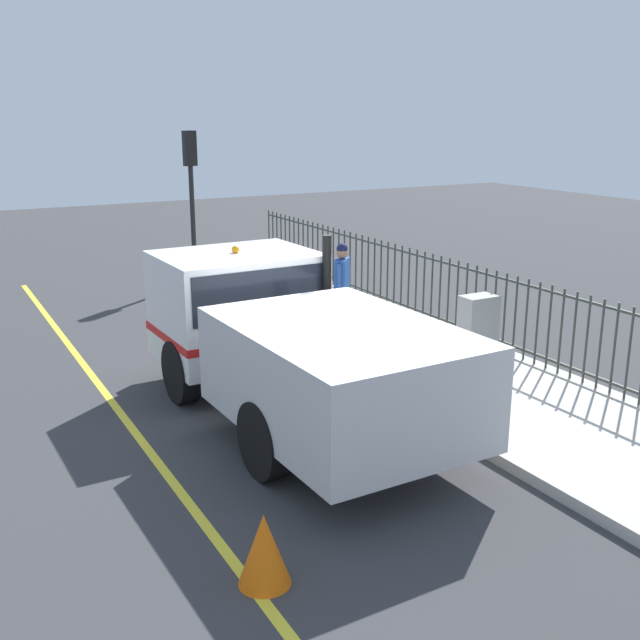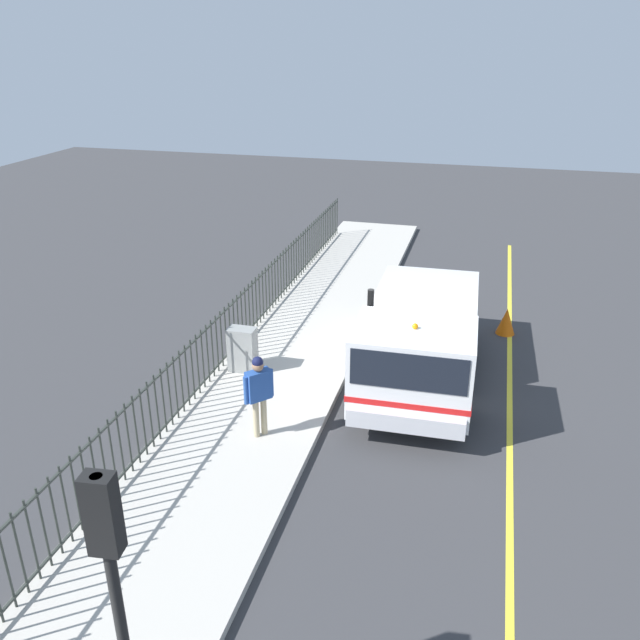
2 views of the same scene
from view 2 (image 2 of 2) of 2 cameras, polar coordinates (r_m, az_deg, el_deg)
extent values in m
plane|color=#38383A|center=(15.51, 8.12, -4.89)|extent=(54.86, 54.86, 0.00)
cube|color=#B7B2A8|center=(16.02, -2.64, -3.36)|extent=(3.08, 24.94, 0.15)
cube|color=yellow|center=(15.47, 16.20, -5.73)|extent=(0.12, 22.44, 0.01)
cube|color=white|center=(13.10, 8.07, -4.06)|extent=(2.42, 1.90, 1.66)
cube|color=black|center=(12.93, 8.16, -2.63)|extent=(2.23, 1.93, 0.73)
cube|color=silver|center=(15.98, 9.17, 0.36)|extent=(2.46, 3.50, 1.26)
cube|color=silver|center=(12.58, 7.42, -8.88)|extent=(2.25, 0.26, 0.36)
cube|color=red|center=(13.27, 7.98, -5.46)|extent=(2.44, 1.91, 0.12)
cylinder|color=black|center=(13.72, 12.44, -7.03)|extent=(0.33, 0.97, 0.96)
cylinder|color=black|center=(13.85, 3.59, -6.14)|extent=(0.33, 0.97, 0.96)
cylinder|color=black|center=(16.21, 12.77, -2.03)|extent=(0.33, 0.97, 0.96)
cylinder|color=black|center=(16.33, 5.32, -1.32)|extent=(0.33, 0.97, 0.96)
sphere|color=orange|center=(12.72, 8.29, -0.55)|extent=(0.12, 0.12, 0.12)
cylinder|color=black|center=(14.04, 4.34, -1.15)|extent=(0.14, 0.14, 1.99)
cube|color=#264C99|center=(12.48, -5.37, -5.67)|extent=(0.48, 0.50, 0.60)
sphere|color=#997051|center=(12.29, -5.44, -3.99)|extent=(0.22, 0.22, 0.22)
sphere|color=#14193F|center=(12.25, -5.46, -3.67)|extent=(0.21, 0.21, 0.21)
cylinder|color=tan|center=(12.81, -5.59, -8.51)|extent=(0.12, 0.12, 0.81)
cylinder|color=tan|center=(12.88, -4.91, -8.30)|extent=(0.12, 0.12, 0.81)
cylinder|color=#264C99|center=(12.39, -6.47, -6.11)|extent=(0.09, 0.09, 0.57)
cylinder|color=#264C99|center=(12.61, -4.28, -5.46)|extent=(0.09, 0.09, 0.57)
cylinder|color=#2D332D|center=(25.69, 1.50, 9.06)|extent=(0.04, 0.04, 1.41)
cylinder|color=#2D332D|center=(25.44, 1.36, 8.91)|extent=(0.04, 0.04, 1.41)
cylinder|color=#2D332D|center=(25.19, 1.22, 8.77)|extent=(0.04, 0.04, 1.41)
cylinder|color=#2D332D|center=(24.95, 1.08, 8.62)|extent=(0.04, 0.04, 1.41)
cylinder|color=#2D332D|center=(24.70, 0.93, 8.46)|extent=(0.04, 0.04, 1.41)
cylinder|color=#2D332D|center=(24.46, 0.78, 8.31)|extent=(0.04, 0.04, 1.41)
cylinder|color=#2D332D|center=(24.21, 0.63, 8.15)|extent=(0.04, 0.04, 1.41)
cylinder|color=#2D332D|center=(23.97, 0.47, 7.99)|extent=(0.04, 0.04, 1.41)
cylinder|color=#2D332D|center=(23.73, 0.31, 7.82)|extent=(0.04, 0.04, 1.41)
cylinder|color=#2D332D|center=(23.48, 0.15, 7.65)|extent=(0.04, 0.04, 1.41)
cylinder|color=#2D332D|center=(23.24, -0.02, 7.48)|extent=(0.04, 0.04, 1.41)
cylinder|color=#2D332D|center=(23.00, -0.18, 7.30)|extent=(0.04, 0.04, 1.41)
cylinder|color=#2D332D|center=(22.75, -0.36, 7.12)|extent=(0.04, 0.04, 1.41)
cylinder|color=#2D332D|center=(22.51, -0.53, 6.94)|extent=(0.04, 0.04, 1.41)
cylinder|color=#2D332D|center=(22.27, -0.71, 6.75)|extent=(0.04, 0.04, 1.41)
cylinder|color=#2D332D|center=(22.03, -0.90, 6.55)|extent=(0.04, 0.04, 1.41)
cylinder|color=#2D332D|center=(21.79, -1.08, 6.36)|extent=(0.04, 0.04, 1.41)
cylinder|color=#2D332D|center=(21.55, -1.27, 6.16)|extent=(0.04, 0.04, 1.41)
cylinder|color=#2D332D|center=(21.31, -1.47, 5.95)|extent=(0.04, 0.04, 1.41)
cylinder|color=#2D332D|center=(21.07, -1.67, 5.74)|extent=(0.04, 0.04, 1.41)
cylinder|color=#2D332D|center=(20.83, -1.87, 5.52)|extent=(0.04, 0.04, 1.41)
cylinder|color=#2D332D|center=(20.60, -2.08, 5.30)|extent=(0.04, 0.04, 1.41)
cylinder|color=#2D332D|center=(20.36, -2.29, 5.08)|extent=(0.04, 0.04, 1.41)
cylinder|color=#2D332D|center=(20.12, -2.51, 4.85)|extent=(0.04, 0.04, 1.41)
cylinder|color=#2D332D|center=(19.89, -2.74, 4.61)|extent=(0.04, 0.04, 1.41)
cylinder|color=#2D332D|center=(19.65, -2.96, 4.37)|extent=(0.04, 0.04, 1.41)
cylinder|color=#2D332D|center=(19.42, -3.20, 4.12)|extent=(0.04, 0.04, 1.41)
cylinder|color=#2D332D|center=(19.18, -3.44, 3.86)|extent=(0.04, 0.04, 1.41)
cylinder|color=#2D332D|center=(18.95, -3.68, 3.60)|extent=(0.04, 0.04, 1.41)
cylinder|color=#2D332D|center=(18.72, -3.93, 3.33)|extent=(0.04, 0.04, 1.41)
cylinder|color=#2D332D|center=(18.49, -4.19, 3.06)|extent=(0.04, 0.04, 1.41)
cylinder|color=#2D332D|center=(18.26, -4.45, 2.78)|extent=(0.04, 0.04, 1.41)
cylinder|color=#2D332D|center=(18.03, -4.73, 2.49)|extent=(0.04, 0.04, 1.41)
cylinder|color=#2D332D|center=(17.80, -5.00, 2.19)|extent=(0.04, 0.04, 1.41)
cylinder|color=#2D332D|center=(17.57, -5.29, 1.89)|extent=(0.04, 0.04, 1.41)
cylinder|color=#2D332D|center=(17.34, -5.58, 1.58)|extent=(0.04, 0.04, 1.41)
cylinder|color=#2D332D|center=(17.12, -5.88, 1.26)|extent=(0.04, 0.04, 1.41)
cylinder|color=#2D332D|center=(16.89, -6.18, 0.93)|extent=(0.04, 0.04, 1.41)
cylinder|color=#2D332D|center=(16.67, -6.50, 0.59)|extent=(0.04, 0.04, 1.41)
cylinder|color=#2D332D|center=(16.45, -6.82, 0.24)|extent=(0.04, 0.04, 1.41)
cylinder|color=#2D332D|center=(16.22, -7.16, -0.12)|extent=(0.04, 0.04, 1.41)
cylinder|color=#2D332D|center=(16.00, -7.50, -0.48)|extent=(0.04, 0.04, 1.41)
cylinder|color=#2D332D|center=(15.78, -7.85, -0.86)|extent=(0.04, 0.04, 1.41)
cylinder|color=#2D332D|center=(15.57, -8.21, -1.25)|extent=(0.04, 0.04, 1.41)
cylinder|color=#2D332D|center=(15.35, -8.58, -1.64)|extent=(0.04, 0.04, 1.41)
cylinder|color=#2D332D|center=(15.13, -8.96, -2.05)|extent=(0.04, 0.04, 1.41)
cylinder|color=#2D332D|center=(14.92, -9.36, -2.47)|extent=(0.04, 0.04, 1.41)
cylinder|color=#2D332D|center=(14.71, -9.76, -2.91)|extent=(0.04, 0.04, 1.41)
cylinder|color=#2D332D|center=(14.50, -10.18, -3.35)|extent=(0.04, 0.04, 1.41)
cylinder|color=#2D332D|center=(14.29, -10.61, -3.81)|extent=(0.04, 0.04, 1.41)
cylinder|color=#2D332D|center=(14.08, -11.05, -4.28)|extent=(0.04, 0.04, 1.41)
cylinder|color=#2D332D|center=(13.88, -11.51, -4.77)|extent=(0.04, 0.04, 1.41)
cylinder|color=#2D332D|center=(13.67, -11.98, -5.27)|extent=(0.04, 0.04, 1.41)
cylinder|color=#2D332D|center=(13.47, -12.47, -5.78)|extent=(0.04, 0.04, 1.41)
cylinder|color=#2D332D|center=(13.27, -12.97, -6.31)|extent=(0.04, 0.04, 1.41)
cylinder|color=#2D332D|center=(13.08, -13.49, -6.86)|extent=(0.04, 0.04, 1.41)
cylinder|color=#2D332D|center=(12.88, -14.02, -7.42)|extent=(0.04, 0.04, 1.41)
cylinder|color=#2D332D|center=(12.69, -14.58, -7.99)|extent=(0.04, 0.04, 1.41)
cylinder|color=#2D332D|center=(12.50, -15.15, -8.59)|extent=(0.04, 0.04, 1.41)
cylinder|color=#2D332D|center=(12.31, -15.74, -9.20)|extent=(0.04, 0.04, 1.41)
cylinder|color=#2D332D|center=(12.13, -16.35, -9.83)|extent=(0.04, 0.04, 1.41)
cylinder|color=#2D332D|center=(11.95, -16.98, -10.48)|extent=(0.04, 0.04, 1.41)
cylinder|color=#2D332D|center=(11.77, -17.63, -11.14)|extent=(0.04, 0.04, 1.41)
cylinder|color=#2D332D|center=(11.59, -18.31, -11.83)|extent=(0.04, 0.04, 1.41)
cylinder|color=#2D332D|center=(11.42, -19.01, -12.53)|extent=(0.04, 0.04, 1.41)
cylinder|color=#2D332D|center=(11.25, -19.74, -13.25)|extent=(0.04, 0.04, 1.41)
cylinder|color=#2D332D|center=(11.09, -20.49, -14.00)|extent=(0.04, 0.04, 1.41)
cylinder|color=#2D332D|center=(10.93, -21.27, -14.76)|extent=(0.04, 0.04, 1.41)
cylinder|color=#2D332D|center=(10.77, -22.08, -15.54)|extent=(0.04, 0.04, 1.41)
cylinder|color=#2D332D|center=(10.62, -22.92, -16.34)|extent=(0.04, 0.04, 1.41)
cylinder|color=#2D332D|center=(10.47, -23.79, -17.16)|extent=(0.04, 0.04, 1.41)
cylinder|color=#2D332D|center=(10.33, -24.70, -18.00)|extent=(0.04, 0.04, 1.41)
cylinder|color=#2D332D|center=(10.19, -25.63, -18.86)|extent=(0.04, 0.04, 1.41)
cube|color=#2D332D|center=(15.88, -7.43, 1.65)|extent=(0.04, 21.20, 0.04)
cube|color=#2D332D|center=(16.34, -7.23, -2.01)|extent=(0.04, 21.20, 0.04)
cylinder|color=black|center=(7.44, -16.95, -24.13)|extent=(0.12, 0.12, 3.64)
cube|color=black|center=(6.50, -18.45, -15.77)|extent=(0.32, 0.24, 0.85)
sphere|color=red|center=(6.34, -18.75, -13.98)|extent=(0.16, 0.16, 0.16)
sphere|color=yellow|center=(6.50, -18.45, -15.77)|extent=(0.16, 0.16, 0.16)
sphere|color=green|center=(6.66, -18.15, -17.47)|extent=(0.16, 0.16, 0.16)
cube|color=gray|center=(15.18, -6.77, -2.57)|extent=(0.63, 0.39, 1.06)
cone|color=orange|center=(18.04, 15.92, -0.09)|extent=(0.50, 0.50, 0.71)
camera|label=1|loc=(22.63, 23.57, 13.93)|focal=42.16mm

